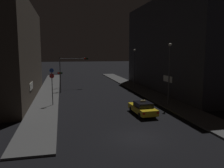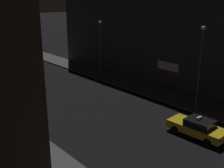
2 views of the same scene
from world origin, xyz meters
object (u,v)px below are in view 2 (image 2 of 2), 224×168
Objects in this scene: taxi at (198,127)px; traffic_light_overhead at (1,54)px; street_lamp_far_block at (100,43)px; street_lamp_near_block at (200,61)px; traffic_light_left_kerb at (1,81)px; sign_pole_left at (41,110)px.

taxi is 0.78× the size of traffic_light_overhead.
street_lamp_far_block is at bearing -16.62° from traffic_light_overhead.
taxi is at bearing -146.37° from street_lamp_near_block.
street_lamp_near_block reaches higher than taxi.
traffic_light_left_kerb is (-8.71, 15.97, 1.82)m from taxi.
street_lamp_far_block reaches higher than traffic_light_left_kerb.
taxi is 11.66m from sign_pole_left.
traffic_light_overhead is 14.82m from sign_pole_left.
traffic_light_left_kerb is 0.77× the size of sign_pole_left.
street_lamp_far_block reaches higher than taxi.
sign_pole_left is at bearing -101.45° from traffic_light_overhead.
street_lamp_far_block reaches higher than traffic_light_overhead.
street_lamp_near_block is 14.33m from street_lamp_far_block.
street_lamp_near_block is (11.15, -17.71, 0.51)m from traffic_light_overhead.
sign_pole_left reaches higher than taxi.
taxi is 6.65m from street_lamp_near_block.
street_lamp_near_block is at bearing -57.80° from traffic_light_overhead.
traffic_light_overhead is 1.63× the size of traffic_light_left_kerb.
street_lamp_near_block reaches higher than street_lamp_far_block.
street_lamp_far_block is (14.27, 11.08, 1.60)m from sign_pole_left.
taxi is at bearing -61.40° from traffic_light_left_kerb.
sign_pole_left is (-2.93, -14.47, -1.28)m from traffic_light_overhead.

